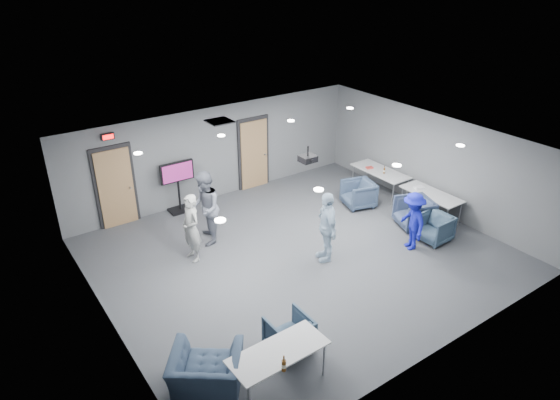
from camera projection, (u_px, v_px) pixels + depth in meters
floor at (300, 255)px, 11.95m from camera, size 9.00×9.00×0.00m
ceiling at (302, 149)px, 10.75m from camera, size 9.00×9.00×0.00m
wall_back at (217, 153)px, 14.29m from camera, size 9.00×0.02×2.70m
wall_front at (444, 292)px, 8.41m from camera, size 9.00×0.02×2.70m
wall_left at (103, 268)px, 9.04m from camera, size 0.02×8.00×2.70m
wall_right at (432, 162)px, 13.65m from camera, size 0.02×8.00×2.70m
door_left at (116, 187)px, 12.84m from camera, size 1.06×0.17×2.24m
door_right at (254, 154)px, 14.99m from camera, size 1.06×0.17×2.24m
exit_sign at (108, 137)px, 12.21m from camera, size 0.32×0.08×0.16m
hvac_diffuser at (219, 121)px, 12.56m from camera, size 0.60×0.60×0.03m
downlights at (302, 149)px, 10.76m from camera, size 6.18×3.78×0.02m
person_a at (191, 228)px, 11.43m from camera, size 0.43×0.62×1.65m
person_b at (205, 208)px, 12.08m from camera, size 1.01×1.12×1.87m
person_c at (327, 227)px, 11.43m from camera, size 0.76×1.09×1.71m
person_d at (412, 221)px, 11.92m from camera, size 0.87×1.09×1.47m
chair_right_a at (358, 194)px, 14.10m from camera, size 1.01×0.99×0.75m
chair_right_b at (414, 213)px, 13.03m from camera, size 1.10×1.08×0.79m
chair_right_c at (434, 228)px, 12.40m from camera, size 0.79×0.77×0.70m
chair_front_a at (289, 333)px, 8.97m from camera, size 0.73×0.75×0.68m
chair_front_b at (207, 372)px, 8.11m from camera, size 1.51×1.48×0.74m
table_right_a at (380, 172)px, 14.72m from camera, size 0.76×1.82×0.73m
table_right_b at (431, 195)px, 13.33m from camera, size 0.70×1.69×0.73m
table_front_left at (278, 353)px, 8.05m from camera, size 1.68×0.73×0.73m
bottle_front at (284, 365)px, 7.61m from camera, size 0.08×0.08×0.29m
bottle_right at (384, 171)px, 14.48m from camera, size 0.06×0.06×0.23m
snack_box at (369, 168)px, 14.85m from camera, size 0.23×0.19×0.04m
wrapper at (419, 188)px, 13.57m from camera, size 0.30×0.25×0.06m
tv_stand at (178, 184)px, 13.63m from camera, size 0.95×0.45×1.46m
projector at (308, 159)px, 11.03m from camera, size 0.36×0.34×0.36m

